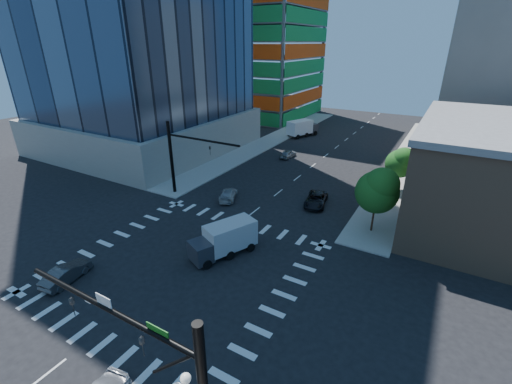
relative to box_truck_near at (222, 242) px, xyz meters
The scene contains 14 objects.
ground 3.81m from the box_truck_near, 120.37° to the right, with size 160.00×160.00×0.00m, color black.
road_markings 3.81m from the box_truck_near, 120.37° to the right, with size 20.00×20.00×0.01m, color silver.
sidewalk_ne 38.44m from the box_truck_near, 73.85° to the left, with size 5.00×60.00×0.15m, color gray.
sidewalk_nw 39.60m from the box_truck_near, 111.20° to the left, with size 5.00×60.00×0.15m, color gray.
construction_building 69.71m from the box_truck_near, 116.42° to the left, with size 25.16×34.50×70.60m.
signal_mast_nw 15.09m from the box_truck_near, 144.56° to the left, with size 10.20×0.40×9.00m.
tree_south 15.66m from the box_truck_near, 44.98° to the left, with size 4.16×4.16×6.82m.
tree_north 25.52m from the box_truck_near, 64.02° to the left, with size 3.54×3.52×5.78m.
car_nb_far 14.47m from the box_truck_near, 75.64° to the left, with size 2.24×4.86×1.35m, color black.
car_sb_near 11.99m from the box_truck_near, 121.62° to the left, with size 1.76×4.33×1.26m, color #BABABA.
car_sb_mid 29.57m from the box_truck_near, 103.53° to the left, with size 1.54×3.84×1.31m, color #9DA0A4.
car_sb_cross 12.70m from the box_truck_near, 133.21° to the right, with size 1.45×4.14×1.37m, color #424347.
box_truck_near is the anchor object (origin of this frame).
box_truck_far 44.41m from the box_truck_near, 103.43° to the left, with size 4.80×6.75×3.26m.
Camera 1 is at (17.45, -17.94, 17.66)m, focal length 24.00 mm.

